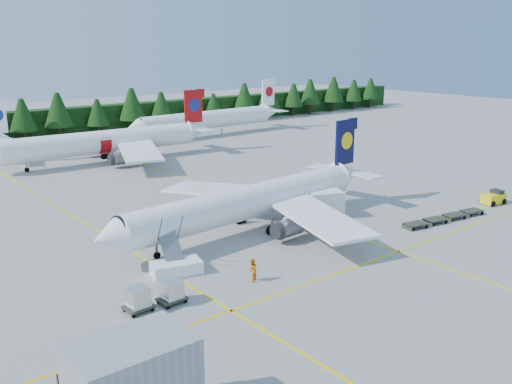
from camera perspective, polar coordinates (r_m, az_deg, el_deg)
ground at (r=56.10m, az=5.44°, el=-5.60°), size 320.00×320.00×0.00m
taxi_stripe_a at (r=64.87m, az=-16.27°, el=-3.30°), size 0.25×120.00×0.01m
taxi_stripe_b at (r=74.33m, az=-1.97°, el=-0.42°), size 0.25×120.00×0.01m
taxi_stripe_cross at (r=52.28m, az=10.06°, el=-7.31°), size 80.00×0.25×0.01m
treeline_hedge at (r=126.14m, az=-21.56°, el=6.23°), size 220.00×4.00×6.00m
airliner_navy at (r=59.40m, az=-1.31°, el=-1.20°), size 35.66×29.23×10.37m
airliner_red at (r=97.94m, az=-15.49°, el=4.76°), size 38.37×31.54×11.15m
airliner_far_right at (r=122.09m, az=-5.31°, el=7.19°), size 38.48×5.60×11.18m
airstairs at (r=50.38m, az=-8.09°, el=-7.07°), size 4.71×6.40×3.86m
service_truck at (r=64.80m, az=5.91°, el=-1.36°), size 6.87×4.51×3.12m
baggage_tug at (r=76.52m, az=22.67°, el=-0.53°), size 3.16×1.95×1.60m
dolly_train at (r=67.34m, az=18.36°, el=-2.39°), size 12.00×3.08×0.14m
uld_pair at (r=44.22m, az=-10.07°, el=-10.03°), size 4.82×2.04×1.60m
crew_a at (r=59.05m, az=7.58°, el=-3.78°), size 0.69×0.57×1.62m
crew_b at (r=48.08m, az=-0.38°, el=-7.82°), size 1.22×1.19×1.97m
crew_c at (r=65.00m, az=4.59°, el=-1.78°), size 0.81×0.97×2.00m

